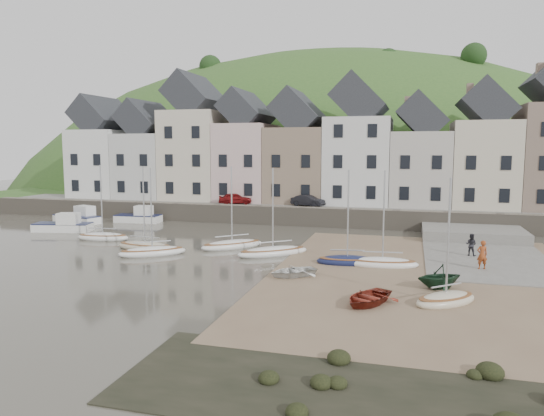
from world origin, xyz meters
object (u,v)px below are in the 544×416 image
(person_red, at_px, (482,255))
(car_left, at_px, (235,198))
(rowboat_red, at_px, (367,297))
(person_dark, at_px, (471,245))
(rowboat_green, at_px, (439,276))
(rowboat_white, at_px, (293,271))
(sailboat_0, at_px, (103,237))
(car_right, at_px, (308,201))

(person_red, distance_m, car_left, 27.88)
(rowboat_red, relative_size, car_left, 0.91)
(person_red, bearing_deg, person_dark, -102.24)
(rowboat_green, bearing_deg, person_red, 121.12)
(rowboat_white, xyz_separation_m, car_left, (-11.24, 21.63, 1.83))
(rowboat_red, xyz_separation_m, car_left, (-15.88, 25.76, 1.80))
(person_red, height_order, car_left, car_left)
(car_left, bearing_deg, rowboat_white, -171.71)
(rowboat_white, distance_m, person_red, 11.74)
(rowboat_white, distance_m, rowboat_green, 8.09)
(person_dark, bearing_deg, rowboat_white, 61.64)
(car_left, bearing_deg, sailboat_0, 136.59)
(rowboat_red, bearing_deg, person_red, 81.23)
(car_left, bearing_deg, person_dark, -140.19)
(sailboat_0, xyz_separation_m, car_right, (14.15, 14.18, 1.91))
(rowboat_green, bearing_deg, rowboat_white, -123.42)
(rowboat_red, xyz_separation_m, person_red, (6.16, 8.72, 0.62))
(rowboat_white, relative_size, person_dark, 1.87)
(rowboat_green, height_order, rowboat_red, rowboat_green)
(rowboat_white, relative_size, car_left, 0.83)
(car_left, bearing_deg, car_right, -109.17)
(sailboat_0, relative_size, person_red, 3.57)
(rowboat_white, bearing_deg, car_right, 148.49)
(rowboat_white, bearing_deg, person_dark, 88.18)
(person_dark, relative_size, car_right, 0.44)
(rowboat_white, relative_size, rowboat_green, 1.13)
(rowboat_red, distance_m, car_right, 27.07)
(sailboat_0, distance_m, car_left, 15.67)
(rowboat_white, xyz_separation_m, person_dark, (10.57, 8.51, 0.53))
(person_red, distance_m, person_dark, 3.93)
(rowboat_white, bearing_deg, rowboat_red, 7.60)
(person_dark, height_order, car_left, car_left)
(sailboat_0, height_order, car_right, sailboat_0)
(car_left, bearing_deg, rowboat_green, -157.97)
(rowboat_red, height_order, person_red, person_red)
(person_dark, bearing_deg, car_right, -20.22)
(person_red, xyz_separation_m, car_left, (-22.03, 17.04, 1.18))
(person_red, xyz_separation_m, person_dark, (-0.22, 3.92, -0.12))
(rowboat_green, relative_size, person_dark, 1.66)
(rowboat_green, distance_m, car_left, 29.35)
(sailboat_0, xyz_separation_m, person_dark, (28.20, 1.06, 0.62))
(rowboat_green, bearing_deg, car_right, 177.25)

